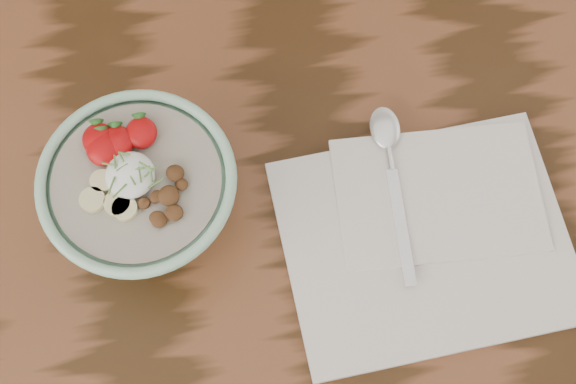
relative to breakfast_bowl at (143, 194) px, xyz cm
name	(u,v)px	position (x,y,z in cm)	size (l,w,h in cm)	color
table	(326,264)	(17.52, -5.60, -15.56)	(160.00, 90.00, 75.00)	#351F0D
breakfast_bowl	(143,194)	(0.00, 0.00, 0.00)	(18.50, 18.50, 12.10)	#98CDAD
napkin	(428,231)	(27.42, -6.50, -5.53)	(29.46, 24.27, 1.75)	silver
spoon	(389,152)	(25.00, 2.13, -4.10)	(3.51, 19.48, 1.02)	silver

